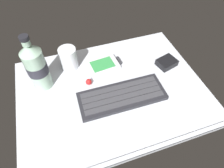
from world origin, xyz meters
TOP-DOWN VIEW (x-y plane):
  - ground_plane at (0.00, -0.23)cm, footprint 64.00×48.00cm
  - keyboard at (2.06, -4.26)cm, footprint 29.17×11.45cm
  - handheld_device at (0.66, 11.52)cm, footprint 13.31×8.76cm
  - juice_cup at (-11.65, 15.59)cm, footprint 6.40×6.40cm
  - water_bottle at (-22.22, 9.89)cm, footprint 6.73×6.73cm
  - charger_block at (23.72, 4.74)cm, footprint 8.19×7.19cm
  - trackball_mouse at (-7.00, 5.00)cm, footprint 2.20×2.20cm

SIDE VIEW (x-z plane):
  - ground_plane at x=0.00cm, z-range -2.39..0.41cm
  - handheld_device at x=0.66cm, z-range -0.02..1.48cm
  - keyboard at x=2.06cm, z-range -0.04..1.66cm
  - trackball_mouse at x=-7.00cm, z-range 0.00..2.20cm
  - charger_block at x=23.72cm, z-range 0.00..2.40cm
  - juice_cup at x=-11.65cm, z-range -0.34..8.16cm
  - water_bottle at x=-22.22cm, z-range -1.39..19.41cm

